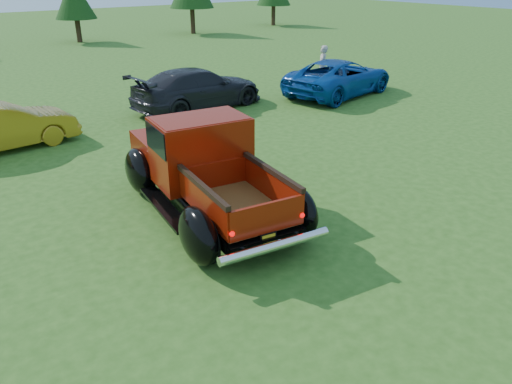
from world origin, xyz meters
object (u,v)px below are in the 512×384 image
Objects in this scene: show_car_blue at (339,77)px; spectator at (322,67)px; pickup_truck at (202,165)px; show_car_yellow at (1,126)px; show_car_grey at (198,88)px.

spectator is at bearing -27.35° from show_car_blue.
show_car_yellow is (-2.73, 6.79, -0.28)m from pickup_truck.
show_car_grey reaches higher than show_car_yellow.
pickup_truck reaches higher than show_car_blue.
show_car_grey is at bearing 67.61° from pickup_truck.
show_car_blue is at bearing 37.27° from pickup_truck.
spectator reaches higher than show_car_yellow.
show_car_grey is 6.05m from show_car_blue.
pickup_truck is 3.17× the size of spectator.
pickup_truck reaches higher than show_car_yellow.
show_car_blue is 1.60m from spectator.
spectator reaches higher than show_car_grey.
pickup_truck is 7.32m from show_car_yellow.
pickup_truck is 1.09× the size of show_car_blue.
show_car_blue reaches higher than show_car_yellow.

